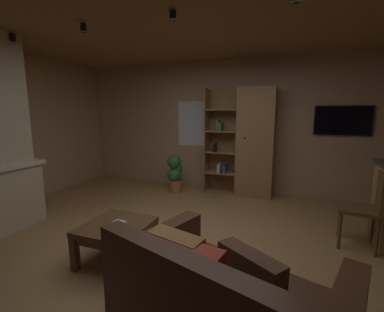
% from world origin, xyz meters
% --- Properties ---
extents(floor, '(6.54, 5.21, 0.02)m').
position_xyz_m(floor, '(0.00, 0.00, -0.01)').
color(floor, '#A37A4C').
rests_on(floor, ground).
extents(wall_back, '(6.66, 0.06, 2.61)m').
position_xyz_m(wall_back, '(0.00, 2.63, 1.31)').
color(wall_back, tan).
rests_on(wall_back, ground).
extents(ceiling, '(6.54, 5.21, 0.02)m').
position_xyz_m(ceiling, '(0.00, 0.00, 2.62)').
color(ceiling, '#8E6B47').
extents(window_pane_back, '(0.63, 0.01, 0.94)m').
position_xyz_m(window_pane_back, '(-0.83, 2.60, 1.35)').
color(window_pane_back, white).
extents(bookshelf_cabinet, '(1.30, 0.41, 2.04)m').
position_xyz_m(bookshelf_cabinet, '(0.45, 2.36, 1.01)').
color(bookshelf_cabinet, '#997047').
rests_on(bookshelf_cabinet, ground).
extents(leather_couch, '(1.66, 1.32, 0.84)m').
position_xyz_m(leather_couch, '(0.79, -1.11, 0.30)').
color(leather_couch, '#4C2D1E').
rests_on(leather_couch, ground).
extents(coffee_table, '(0.66, 0.68, 0.42)m').
position_xyz_m(coffee_table, '(-0.54, -0.44, 0.34)').
color(coffee_table, brown).
rests_on(coffee_table, ground).
extents(table_book_0, '(0.15, 0.11, 0.03)m').
position_xyz_m(table_book_0, '(-0.51, -0.43, 0.43)').
color(table_book_0, beige).
rests_on(table_book_0, coffee_table).
extents(dining_chair, '(0.47, 0.47, 0.92)m').
position_xyz_m(dining_chair, '(2.02, 0.82, 0.53)').
color(dining_chair, brown).
rests_on(dining_chair, ground).
extents(potted_floor_plant, '(0.30, 0.30, 0.77)m').
position_xyz_m(potted_floor_plant, '(-0.97, 2.02, 0.41)').
color(potted_floor_plant, '#B77051').
rests_on(potted_floor_plant, ground).
extents(wall_mounted_tv, '(0.90, 0.06, 0.51)m').
position_xyz_m(wall_mounted_tv, '(1.97, 2.57, 1.45)').
color(wall_mounted_tv, black).
extents(track_light_spot_0, '(0.07, 0.07, 0.09)m').
position_xyz_m(track_light_spot_0, '(-2.29, -0.08, 2.54)').
color(track_light_spot_0, black).
extents(track_light_spot_1, '(0.07, 0.07, 0.09)m').
position_xyz_m(track_light_spot_1, '(-1.15, -0.06, 2.54)').
color(track_light_spot_1, black).
extents(track_light_spot_2, '(0.07, 0.07, 0.09)m').
position_xyz_m(track_light_spot_2, '(-0.03, -0.06, 2.54)').
color(track_light_spot_2, black).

